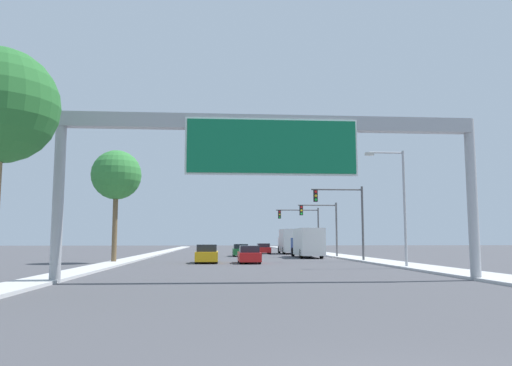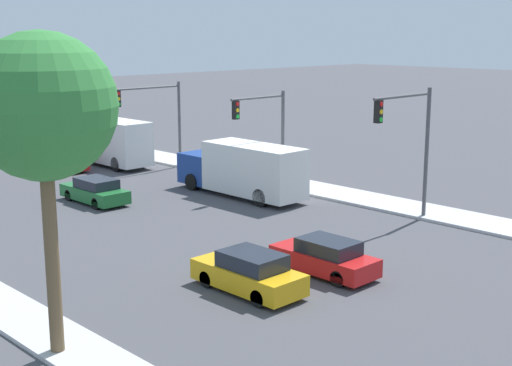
{
  "view_description": "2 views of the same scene",
  "coord_description": "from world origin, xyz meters",
  "px_view_note": "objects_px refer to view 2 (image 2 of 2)",
  "views": [
    {
      "loc": [
        -2.49,
        -5.64,
        2.0
      ],
      "look_at": [
        0.0,
        28.18,
        5.81
      ],
      "focal_mm": 35.0,
      "sensor_mm": 36.0,
      "label": 1
    },
    {
      "loc": [
        -20.7,
        18.7,
        9.39
      ],
      "look_at": [
        -1.24,
        38.58,
        3.46
      ],
      "focal_mm": 50.0,
      "sensor_mm": 36.0,
      "label": 2
    }
  ],
  "objects_px": {
    "truck_box_primary": "(111,142)",
    "traffic_light_mid_block": "(267,125)",
    "car_mid_left": "(325,257)",
    "traffic_light_far_intersection": "(158,110)",
    "car_near_center": "(62,161)",
    "truck_box_secondary": "(244,170)",
    "car_near_right": "(95,191)",
    "traffic_light_near_intersection": "(412,134)",
    "palm_tree_background": "(43,109)",
    "car_mid_center": "(249,273)"
  },
  "relations": [
    {
      "from": "car_near_center",
      "to": "traffic_light_far_intersection",
      "type": "distance_m",
      "value": 7.5
    },
    {
      "from": "car_near_right",
      "to": "truck_box_primary",
      "type": "bearing_deg",
      "value": 52.21
    },
    {
      "from": "truck_box_primary",
      "to": "truck_box_secondary",
      "type": "xyz_separation_m",
      "value": [
        -0.0,
        -13.72,
        -0.08
      ]
    },
    {
      "from": "car_mid_left",
      "to": "traffic_light_far_intersection",
      "type": "xyz_separation_m",
      "value": [
        8.41,
        22.04,
        3.46
      ]
    },
    {
      "from": "traffic_light_mid_block",
      "to": "traffic_light_far_intersection",
      "type": "distance_m",
      "value": 10.01
    },
    {
      "from": "car_near_center",
      "to": "car_mid_left",
      "type": "bearing_deg",
      "value": -97.52
    },
    {
      "from": "car_near_center",
      "to": "traffic_light_mid_block",
      "type": "xyz_separation_m",
      "value": [
        5.37,
        -14.48,
        3.36
      ]
    },
    {
      "from": "palm_tree_background",
      "to": "car_mid_center",
      "type": "bearing_deg",
      "value": -1.38
    },
    {
      "from": "car_near_right",
      "to": "palm_tree_background",
      "type": "height_order",
      "value": "palm_tree_background"
    },
    {
      "from": "car_mid_left",
      "to": "traffic_light_near_intersection",
      "type": "xyz_separation_m",
      "value": [
        8.82,
        2.04,
        3.82
      ]
    },
    {
      "from": "car_near_right",
      "to": "truck_box_secondary",
      "type": "relative_size",
      "value": 0.52
    },
    {
      "from": "car_mid_center",
      "to": "truck_box_primary",
      "type": "xyz_separation_m",
      "value": [
        10.5,
        25.09,
        0.95
      ]
    },
    {
      "from": "car_near_right",
      "to": "traffic_light_near_intersection",
      "type": "bearing_deg",
      "value": -59.02
    },
    {
      "from": "car_near_right",
      "to": "traffic_light_near_intersection",
      "type": "height_order",
      "value": "traffic_light_near_intersection"
    },
    {
      "from": "truck_box_primary",
      "to": "traffic_light_far_intersection",
      "type": "bearing_deg",
      "value": -69.32
    },
    {
      "from": "car_near_right",
      "to": "traffic_light_far_intersection",
      "type": "xyz_separation_m",
      "value": [
        8.41,
        5.3,
        3.47
      ]
    },
    {
      "from": "car_mid_left",
      "to": "palm_tree_background",
      "type": "relative_size",
      "value": 0.47
    },
    {
      "from": "car_near_center",
      "to": "traffic_light_near_intersection",
      "type": "bearing_deg",
      "value": -77.73
    },
    {
      "from": "traffic_light_far_intersection",
      "to": "truck_box_primary",
      "type": "bearing_deg",
      "value": 110.68
    },
    {
      "from": "car_near_right",
      "to": "traffic_light_far_intersection",
      "type": "distance_m",
      "value": 10.53
    },
    {
      "from": "traffic_light_near_intersection",
      "to": "palm_tree_background",
      "type": "xyz_separation_m",
      "value": [
        -20.01,
        -1.18,
        2.81
      ]
    },
    {
      "from": "traffic_light_far_intersection",
      "to": "car_mid_left",
      "type": "bearing_deg",
      "value": -110.88
    },
    {
      "from": "truck_box_primary",
      "to": "traffic_light_near_intersection",
      "type": "xyz_separation_m",
      "value": [
        1.82,
        -23.73,
        2.83
      ]
    },
    {
      "from": "car_near_right",
      "to": "traffic_light_near_intersection",
      "type": "distance_m",
      "value": 17.57
    },
    {
      "from": "car_near_center",
      "to": "truck_box_primary",
      "type": "height_order",
      "value": "truck_box_primary"
    },
    {
      "from": "car_near_right",
      "to": "truck_box_secondary",
      "type": "bearing_deg",
      "value": -33.85
    },
    {
      "from": "car_near_right",
      "to": "traffic_light_far_intersection",
      "type": "relative_size",
      "value": 0.76
    },
    {
      "from": "car_near_center",
      "to": "traffic_light_far_intersection",
      "type": "relative_size",
      "value": 0.72
    },
    {
      "from": "traffic_light_mid_block",
      "to": "traffic_light_far_intersection",
      "type": "height_order",
      "value": "traffic_light_far_intersection"
    },
    {
      "from": "traffic_light_near_intersection",
      "to": "traffic_light_far_intersection",
      "type": "bearing_deg",
      "value": 91.19
    },
    {
      "from": "car_near_right",
      "to": "traffic_light_far_intersection",
      "type": "bearing_deg",
      "value": 32.24
    },
    {
      "from": "truck_box_primary",
      "to": "traffic_light_mid_block",
      "type": "distance_m",
      "value": 14.05
    },
    {
      "from": "truck_box_primary",
      "to": "palm_tree_background",
      "type": "height_order",
      "value": "palm_tree_background"
    },
    {
      "from": "car_mid_center",
      "to": "traffic_light_near_intersection",
      "type": "relative_size",
      "value": 0.67
    },
    {
      "from": "traffic_light_near_intersection",
      "to": "palm_tree_background",
      "type": "relative_size",
      "value": 0.71
    },
    {
      "from": "car_mid_center",
      "to": "traffic_light_mid_block",
      "type": "bearing_deg",
      "value": 42.58
    },
    {
      "from": "car_near_center",
      "to": "traffic_light_mid_block",
      "type": "height_order",
      "value": "traffic_light_mid_block"
    },
    {
      "from": "traffic_light_far_intersection",
      "to": "palm_tree_background",
      "type": "relative_size",
      "value": 0.63
    },
    {
      "from": "traffic_light_mid_block",
      "to": "truck_box_secondary",
      "type": "bearing_deg",
      "value": 179.9
    },
    {
      "from": "car_mid_left",
      "to": "car_near_center",
      "type": "distance_m",
      "value": 26.76
    },
    {
      "from": "car_near_center",
      "to": "palm_tree_background",
      "type": "height_order",
      "value": "palm_tree_background"
    },
    {
      "from": "car_mid_left",
      "to": "traffic_light_near_intersection",
      "type": "relative_size",
      "value": 0.66
    },
    {
      "from": "car_mid_center",
      "to": "traffic_light_far_intersection",
      "type": "bearing_deg",
      "value": 60.87
    },
    {
      "from": "traffic_light_far_intersection",
      "to": "palm_tree_background",
      "type": "bearing_deg",
      "value": -132.77
    },
    {
      "from": "car_mid_left",
      "to": "car_near_center",
      "type": "xyz_separation_m",
      "value": [
        3.5,
        26.53,
        -0.02
      ]
    },
    {
      "from": "car_mid_left",
      "to": "traffic_light_near_intersection",
      "type": "bearing_deg",
      "value": 13.03
    },
    {
      "from": "truck_box_primary",
      "to": "traffic_light_mid_block",
      "type": "height_order",
      "value": "traffic_light_mid_block"
    },
    {
      "from": "car_near_center",
      "to": "truck_box_primary",
      "type": "distance_m",
      "value": 3.72
    },
    {
      "from": "car_mid_center",
      "to": "truck_box_secondary",
      "type": "height_order",
      "value": "truck_box_secondary"
    },
    {
      "from": "car_mid_left",
      "to": "truck_box_primary",
      "type": "xyz_separation_m",
      "value": [
        7.0,
        25.77,
        0.99
      ]
    }
  ]
}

